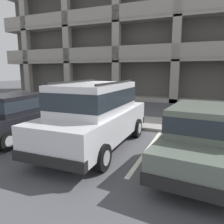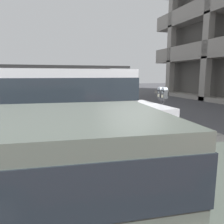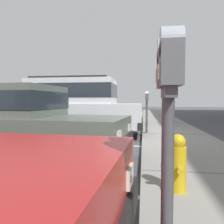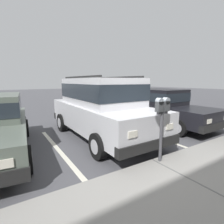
% 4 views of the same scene
% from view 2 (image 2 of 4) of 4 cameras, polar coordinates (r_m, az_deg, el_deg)
% --- Properties ---
extents(ground_plane, '(80.00, 80.00, 0.10)m').
position_cam_2_polar(ground_plane, '(5.89, 10.03, -9.36)').
color(ground_plane, '#4C4C51').
extents(sidewalk, '(40.00, 2.20, 0.12)m').
position_cam_2_polar(sidewalk, '(6.54, 20.27, -6.88)').
color(sidewalk, gray).
rests_on(sidewalk, ground_plane).
extents(parking_stall_lines, '(12.75, 4.80, 0.01)m').
position_cam_2_polar(parking_stall_lines, '(4.01, 2.37, -17.86)').
color(parking_stall_lines, silver).
rests_on(parking_stall_lines, ground_plane).
extents(silver_suv, '(2.04, 4.79, 2.03)m').
position_cam_2_polar(silver_suv, '(4.98, -12.43, 0.57)').
color(silver_suv, silver).
rests_on(silver_suv, ground_plane).
extents(red_sedan, '(1.89, 4.51, 1.54)m').
position_cam_2_polar(red_sedan, '(8.07, -15.04, 1.95)').
color(red_sedan, black).
rests_on(red_sedan, ground_plane).
extents(dark_hatchback, '(2.17, 4.63, 1.54)m').
position_cam_2_polar(dark_hatchback, '(2.08, -10.17, -20.42)').
color(dark_hatchback, '#5B665B').
rests_on(dark_hatchback, ground_plane).
extents(parking_meter_near, '(0.35, 0.12, 1.43)m').
position_cam_2_polar(parking_meter_near, '(5.87, 12.96, 2.84)').
color(parking_meter_near, '#47474C').
rests_on(parking_meter_near, sidewalk).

